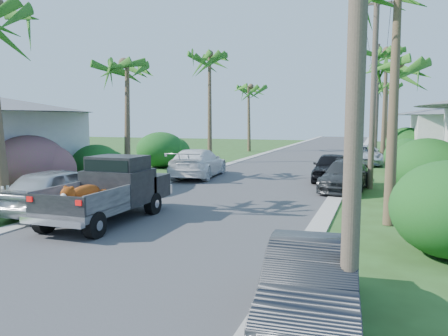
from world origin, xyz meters
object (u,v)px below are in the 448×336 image
at_px(parked_car_rm, 345,176).
at_px(palm_r_d, 387,85).
at_px(pickup_truck, 114,189).
at_px(utility_pole_c, 376,102).
at_px(utility_pole_a, 358,19).
at_px(utility_pole_d, 377,107).
at_px(parked_car_rn, 311,285).
at_px(parked_car_rd, 365,155).
at_px(parked_car_lf, 198,163).
at_px(palm_l_c, 209,55).
at_px(palm_r_b, 397,64).
at_px(palm_l_b, 126,64).
at_px(parked_car_ln, 59,190).
at_px(parked_car_rf, 331,167).
at_px(utility_pole_b, 374,90).
at_px(palm_r_c, 387,52).
at_px(palm_l_d, 249,87).

relative_size(parked_car_rm, palm_r_d, 0.57).
xyz_separation_m(pickup_truck, utility_pole_c, (7.74, 24.34, 3.59)).
height_order(utility_pole_a, utility_pole_d, same).
relative_size(parked_car_rn, parked_car_rd, 0.81).
relative_size(parked_car_lf, palm_l_c, 0.60).
distance_m(palm_l_c, palm_r_b, 14.55).
xyz_separation_m(palm_l_b, utility_pole_a, (12.40, -14.00, -1.55)).
xyz_separation_m(parked_car_ln, palm_l_c, (-1.45, 18.09, 7.12)).
distance_m(parked_car_rf, parked_car_rd, 9.58).
bearing_deg(pickup_truck, palm_l_c, 101.88).
distance_m(parked_car_rm, parked_car_rd, 12.35).
bearing_deg(utility_pole_a, pickup_truck, 143.83).
relative_size(pickup_truck, utility_pole_c, 0.57).
relative_size(utility_pole_b, utility_pole_d, 1.00).
height_order(parked_car_rn, parked_car_rf, parked_car_rf).
distance_m(parked_car_rn, palm_l_c, 27.05).
bearing_deg(parked_car_rn, utility_pole_b, 82.13).
height_order(parked_car_ln, palm_r_b, palm_r_b).
bearing_deg(parked_car_rm, palm_r_d, 90.74).
bearing_deg(parked_car_rd, palm_r_d, 79.69).
distance_m(palm_l_c, palm_r_d, 21.95).
height_order(palm_r_d, utility_pole_a, utility_pole_a).
bearing_deg(parked_car_rn, parked_car_rm, 86.47).
height_order(pickup_truck, palm_l_b, palm_l_b).
xyz_separation_m(pickup_truck, parked_car_rn, (7.14, -5.28, -0.35)).
distance_m(palm_r_c, utility_pole_d, 17.37).
height_order(parked_car_ln, palm_l_c, palm_l_c).
height_order(palm_r_d, utility_pole_b, utility_pole_b).
xyz_separation_m(parked_car_rf, parked_car_ln, (-8.15, -11.09, 0.06)).
relative_size(parked_car_rd, palm_l_d, 0.64).
xyz_separation_m(parked_car_rn, palm_r_b, (1.60, 16.62, 5.30)).
xyz_separation_m(palm_r_c, palm_r_d, (0.30, 14.00, -1.37)).
distance_m(parked_car_rm, palm_l_b, 12.58).
height_order(palm_r_c, utility_pole_c, palm_r_c).
bearing_deg(parked_car_rn, parked_car_ln, 144.39).
bearing_deg(utility_pole_a, parked_car_rd, 91.30).
relative_size(parked_car_rf, parked_car_ln, 0.93).
bearing_deg(parked_car_rd, palm_r_b, -85.21).
height_order(parked_car_rd, palm_r_d, palm_r_d).
height_order(palm_l_b, utility_pole_d, utility_pole_d).
relative_size(pickup_truck, utility_pole_b, 0.57).
xyz_separation_m(parked_car_rf, utility_pole_c, (2.00, 13.00, 3.87)).
xyz_separation_m(palm_r_b, utility_pole_c, (-1.00, 13.00, -1.35)).
height_order(parked_car_rd, parked_car_ln, parked_car_ln).
height_order(palm_l_b, palm_r_b, palm_l_b).
relative_size(pickup_truck, utility_pole_d, 0.57).
distance_m(parked_car_rd, parked_car_lf, 13.48).
bearing_deg(palm_r_d, palm_r_c, -91.23).
relative_size(parked_car_rd, parked_car_ln, 1.05).
height_order(parked_car_rm, palm_l_c, palm_l_c).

